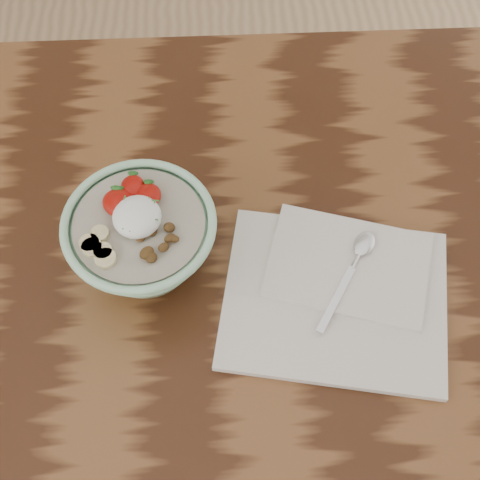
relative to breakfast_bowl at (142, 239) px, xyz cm
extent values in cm
cube|color=#371B0D|center=(4.79, -2.08, -8.67)|extent=(160.00, 90.00, 4.00)
cylinder|color=#A2DAB1|center=(0.04, -0.06, -6.06)|extent=(8.55, 8.55, 1.22)
torus|color=#A2DAB1|center=(0.04, -0.06, 3.92)|extent=(19.43, 19.43, 1.12)
cylinder|color=#AFA691|center=(0.04, -0.06, 3.30)|extent=(16.48, 16.48, 1.02)
ellipsoid|color=white|center=(0.00, 0.27, 4.98)|extent=(6.05, 6.05, 3.33)
ellipsoid|color=#970D06|center=(-2.76, 2.76, 4.72)|extent=(3.29, 3.62, 1.81)
cone|color=#286623|center=(-2.76, 4.24, 5.02)|extent=(1.40, 1.03, 1.52)
ellipsoid|color=#970D06|center=(-2.34, 2.49, 4.80)|extent=(3.59, 3.95, 1.97)
cone|color=#286623|center=(-2.34, 4.10, 5.10)|extent=(1.40, 1.03, 1.52)
ellipsoid|color=#970D06|center=(-0.71, 5.01, 4.66)|extent=(3.08, 3.39, 1.69)
cone|color=#286623|center=(-0.71, 6.39, 4.96)|extent=(1.40, 1.03, 1.52)
ellipsoid|color=#970D06|center=(1.28, 3.55, 4.69)|extent=(3.19, 3.51, 1.76)
cone|color=#286623|center=(1.28, 4.98, 4.99)|extent=(1.40, 1.03, 1.52)
cylinder|color=beige|center=(-4.03, -3.93, 4.21)|extent=(2.31, 2.31, 0.70)
cylinder|color=beige|center=(-3.70, -4.91, 4.21)|extent=(2.63, 2.63, 0.70)
cylinder|color=beige|center=(-4.56, -1.47, 4.21)|extent=(2.23, 2.23, 0.70)
cylinder|color=beige|center=(-5.40, -3.35, 4.21)|extent=(2.53, 2.53, 0.70)
cylinder|color=beige|center=(-5.75, -2.77, 4.21)|extent=(2.47, 2.47, 0.70)
ellipsoid|color=#533818|center=(1.78, -1.37, 4.39)|extent=(1.74, 1.95, 1.25)
ellipsoid|color=#533818|center=(3.88, -0.99, 4.31)|extent=(1.76, 1.72, 1.12)
ellipsoid|color=#533818|center=(0.41, -2.24, 4.27)|extent=(1.44, 1.50, 0.73)
ellipsoid|color=#533818|center=(3.98, -2.53, 4.34)|extent=(1.88, 1.75, 0.90)
ellipsoid|color=#533818|center=(1.25, -4.53, 4.49)|extent=(2.43, 2.44, 1.29)
ellipsoid|color=#533818|center=(4.45, -2.61, 4.29)|extent=(1.52, 1.21, 0.88)
ellipsoid|color=#533818|center=(3.24, -3.75, 4.32)|extent=(1.82, 1.72, 1.09)
ellipsoid|color=#533818|center=(1.78, -5.10, 4.34)|extent=(1.90, 1.82, 1.16)
cylinder|color=#3C8739|center=(-1.37, 1.43, 5.81)|extent=(0.84, 1.43, 0.23)
cylinder|color=#3C8739|center=(1.52, 1.68, 5.81)|extent=(0.23, 1.77, 0.24)
cylinder|color=#3C8739|center=(-0.38, -1.03, 5.81)|extent=(1.10, 1.65, 0.24)
cylinder|color=#3C8739|center=(2.22, 2.02, 5.81)|extent=(1.20, 0.37, 0.22)
cylinder|color=#3C8739|center=(2.14, 1.36, 5.81)|extent=(0.34, 1.28, 0.22)
cylinder|color=#3C8739|center=(-0.91, -1.55, 5.81)|extent=(1.45, 0.78, 0.23)
cylinder|color=#3C8739|center=(-1.61, 2.16, 5.81)|extent=(0.60, 1.50, 0.23)
cylinder|color=#3C8739|center=(-0.62, -1.72, 5.81)|extent=(0.27, 1.10, 0.22)
cylinder|color=#3C8739|center=(-1.18, 0.93, 5.81)|extent=(1.66, 0.68, 0.24)
cylinder|color=#3C8739|center=(-1.10, -0.87, 5.81)|extent=(1.34, 1.28, 0.24)
cylinder|color=#3C8739|center=(-0.74, 1.36, 5.81)|extent=(1.05, 1.24, 0.23)
cylinder|color=#3C8739|center=(2.18, -0.65, 5.81)|extent=(1.07, 0.49, 0.22)
cylinder|color=#3C8739|center=(-1.34, 0.57, 5.81)|extent=(0.51, 1.14, 0.22)
cube|color=silver|center=(24.83, -6.80, -6.11)|extent=(32.86, 28.38, 1.12)
cube|color=silver|center=(27.06, -2.33, -5.21)|extent=(24.49, 19.97, 0.67)
cube|color=silver|center=(24.78, -7.42, -4.72)|extent=(6.20, 9.48, 0.32)
cylinder|color=silver|center=(28.15, -1.76, -4.56)|extent=(1.94, 2.67, 0.64)
ellipsoid|color=silver|center=(29.49, 0.48, -4.44)|extent=(4.52, 5.00, 0.86)
camera|label=1|loc=(10.71, -42.74, 74.53)|focal=50.00mm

